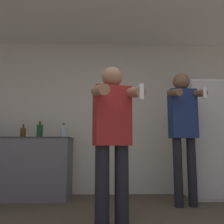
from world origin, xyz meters
The scene contains 9 objects.
wall_back centered at (0.00, 2.64, 1.27)m, with size 7.00×0.06×2.55m.
ceiling_slab centered at (0.00, 1.30, 2.57)m, with size 7.00×3.13×0.05m.
refrigerator centered at (1.46, 2.29, 0.88)m, with size 0.75×0.66×1.76m.
counter centered at (-1.54, 2.29, 0.45)m, with size 1.65×0.66×0.90m.
bottle_dark_rum centered at (-1.45, 2.27, 0.98)m, with size 0.08×0.08×0.22m.
bottle_red_label centered at (-1.20, 2.27, 1.01)m, with size 0.09×0.09×0.27m.
bottle_green_wine centered at (-0.83, 2.27, 0.98)m, with size 0.10×0.10×0.22m.
person_woman_foreground centered at (-0.13, 0.85, 0.89)m, with size 0.51×0.54×1.55m.
person_man_side centered at (0.84, 1.72, 1.07)m, with size 0.45×0.45×1.76m.
Camera 1 is at (-0.20, -1.56, 0.76)m, focal length 40.00 mm.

